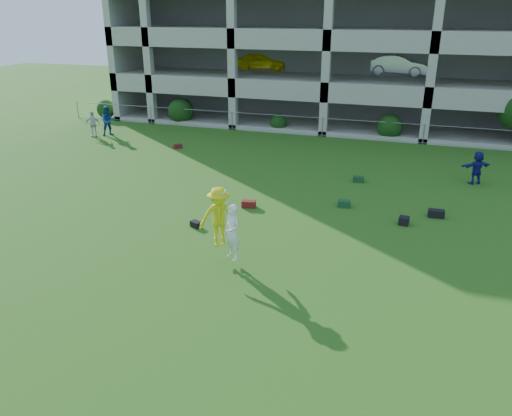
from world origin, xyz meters
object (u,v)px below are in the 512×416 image
(frisbee_contest, at_px, (222,220))
(bystander_b, at_px, (93,124))
(bystander_a, at_px, (108,121))
(parking_garage, at_px, (349,29))
(bystander_d, at_px, (477,168))
(crate_d, at_px, (404,221))

(frisbee_contest, bearing_deg, bystander_b, 137.22)
(bystander_a, height_order, bystander_b, bystander_a)
(frisbee_contest, height_order, parking_garage, parking_garage)
(bystander_a, distance_m, bystander_d, 21.36)
(bystander_a, distance_m, crate_d, 20.29)
(crate_d, bearing_deg, frisbee_contest, -138.41)
(bystander_d, distance_m, parking_garage, 18.30)
(bystander_a, bearing_deg, parking_garage, -0.01)
(bystander_b, xyz_separation_m, parking_garage, (13.52, 13.17, 5.23))
(crate_d, bearing_deg, bystander_b, 157.17)
(bystander_b, xyz_separation_m, frisbee_contest, (13.79, -12.76, 0.59))
(bystander_b, distance_m, frisbee_contest, 18.80)
(bystander_b, height_order, frisbee_contest, frisbee_contest)
(bystander_d, relative_size, frisbee_contest, 0.74)
(bystander_a, height_order, parking_garage, parking_garage)
(bystander_d, distance_m, frisbee_contest, 13.34)
(crate_d, xyz_separation_m, frisbee_contest, (-5.31, -4.72, 1.23))
(bystander_a, distance_m, bystander_b, 0.96)
(bystander_d, distance_m, crate_d, 6.51)
(bystander_a, distance_m, frisbee_contest, 18.65)
(bystander_a, relative_size, parking_garage, 0.06)
(bystander_d, height_order, frisbee_contest, frisbee_contest)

